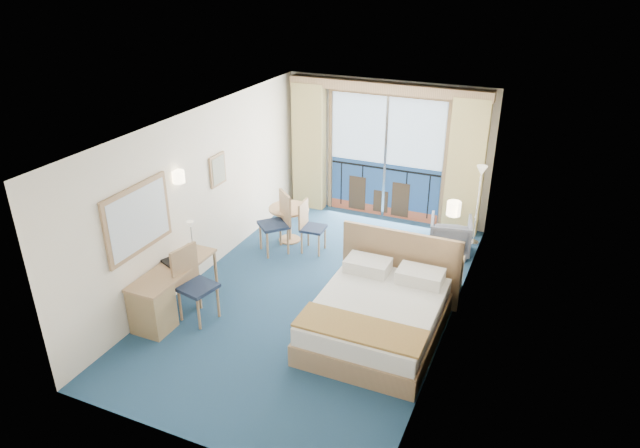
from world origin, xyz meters
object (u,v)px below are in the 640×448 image
(desk, at_px, (157,301))
(round_table, at_px, (289,216))
(bed, at_px, (378,314))
(armchair, at_px, (450,235))
(desk_chair, at_px, (192,280))
(table_chair_b, at_px, (279,219))
(table_chair_a, at_px, (309,224))
(nightstand, at_px, (448,273))
(floor_lamp, at_px, (480,185))

(desk, xyz_separation_m, round_table, (0.50, 3.12, 0.10))
(bed, distance_m, round_table, 3.17)
(armchair, relative_size, desk_chair, 0.66)
(armchair, bearing_deg, desk, 38.00)
(armchair, height_order, round_table, round_table)
(round_table, xyz_separation_m, table_chair_b, (0.02, -0.43, 0.12))
(desk, bearing_deg, table_chair_b, 79.02)
(table_chair_a, xyz_separation_m, table_chair_b, (-0.48, -0.22, 0.09))
(bed, relative_size, nightstand, 4.12)
(desk_chair, bearing_deg, table_chair_b, 7.20)
(floor_lamp, xyz_separation_m, desk_chair, (-3.27, -3.96, -0.51))
(nightstand, xyz_separation_m, table_chair_a, (-2.51, 0.28, 0.26))
(bed, bearing_deg, desk_chair, -165.67)
(nightstand, xyz_separation_m, armchair, (-0.23, 1.20, 0.06))
(nightstand, height_order, round_table, round_table)
(floor_lamp, bearing_deg, nightstand, -93.27)
(desk, relative_size, table_chair_a, 1.65)
(round_table, height_order, table_chair_b, table_chair_b)
(bed, height_order, table_chair_a, bed)
(desk, bearing_deg, armchair, 49.39)
(nightstand, bearing_deg, table_chair_a, 173.69)
(round_table, distance_m, table_chair_b, 0.45)
(desk_chair, xyz_separation_m, table_chair_a, (0.66, 2.52, -0.09))
(bed, relative_size, armchair, 3.01)
(desk, height_order, table_chair_b, table_chair_b)
(nightstand, xyz_separation_m, desk_chair, (-3.17, -2.24, 0.35))
(bed, xyz_separation_m, nightstand, (0.62, 1.59, -0.06))
(nightstand, height_order, table_chair_b, table_chair_b)
(desk, distance_m, round_table, 3.16)
(table_chair_b, bearing_deg, bed, 7.73)
(table_chair_a, height_order, table_chair_b, table_chair_b)
(floor_lamp, xyz_separation_m, table_chair_a, (-2.61, -1.45, -0.60))
(round_table, relative_size, table_chair_b, 0.67)
(floor_lamp, height_order, table_chair_b, floor_lamp)
(table_chair_a, bearing_deg, armchair, -71.46)
(bed, bearing_deg, armchair, 81.98)
(bed, relative_size, table_chair_a, 2.33)
(bed, bearing_deg, nightstand, 68.54)
(round_table, height_order, table_chair_a, table_chair_a)
(desk, relative_size, table_chair_b, 1.40)
(bed, xyz_separation_m, table_chair_b, (-2.37, 1.64, 0.29))
(desk, xyz_separation_m, desk_chair, (0.34, 0.39, 0.22))
(nightstand, xyz_separation_m, floor_lamp, (0.10, 1.73, 0.86))
(desk_chair, relative_size, table_chair_b, 1.00)
(bed, height_order, desk, bed)
(nightstand, height_order, table_chair_a, table_chair_a)
(desk, height_order, round_table, desk)
(floor_lamp, bearing_deg, table_chair_a, -151.01)
(floor_lamp, relative_size, desk, 0.98)
(bed, xyz_separation_m, table_chair_a, (-1.89, 1.87, 0.20))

